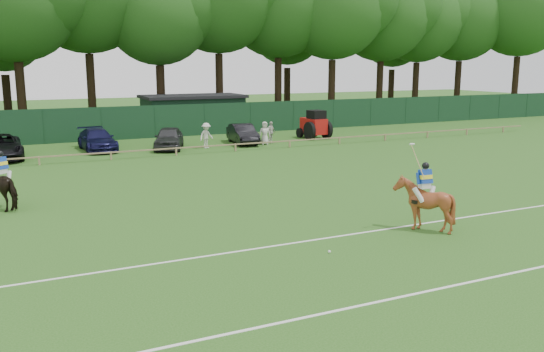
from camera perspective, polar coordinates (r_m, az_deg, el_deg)
ground at (r=19.81m, az=2.45°, el=-5.62°), size 160.00×160.00×0.00m
horse_dark at (r=25.17m, az=-25.11°, el=-0.94°), size 2.05×2.28×1.80m
horse_chestnut at (r=20.53m, az=14.79°, el=-2.67°), size 1.69×1.85×1.88m
suv_black at (r=38.23m, az=-25.34°, el=2.62°), size 2.53×5.34×1.47m
sedan_navy at (r=39.76m, az=-16.93°, el=3.45°), size 2.17×4.91×1.40m
hatch_grey at (r=39.27m, az=-10.18°, el=3.73°), size 3.19×4.68×1.48m
estate_black at (r=41.26m, az=-2.91°, el=4.18°), size 2.05×4.40×1.40m
spectator_left at (r=39.27m, az=-6.53°, el=4.00°), size 1.27×1.02×1.72m
spectator_mid at (r=41.51m, az=-0.13°, el=4.36°), size 0.99×0.75×1.56m
spectator_right at (r=40.77m, az=-0.72°, el=4.28°), size 0.90×0.70×1.63m
rider_dark at (r=25.02m, az=-25.24°, el=0.81°), size 0.83×0.68×1.41m
rider_chestnut at (r=20.34m, az=14.91°, el=-0.45°), size 0.94×0.62×2.05m
polo_ball at (r=17.82m, az=5.70°, el=-7.46°), size 0.09×0.09×0.09m
pitch_lines at (r=16.96m, az=8.06°, el=-8.65°), size 60.00×5.10×0.01m
pitch_rail at (r=36.25m, az=-11.01°, el=2.61°), size 62.10×0.10×0.50m
perimeter_fence at (r=44.86m, az=-13.98°, el=5.14°), size 92.08×0.08×2.50m
utility_shed at (r=49.24m, az=-7.83°, el=6.22°), size 8.40×4.40×3.04m
tree_row at (r=53.18m, az=-13.57°, el=4.71°), size 96.00×12.00×21.00m
tractor at (r=44.14m, az=4.25°, el=5.05°), size 1.88×2.66×2.17m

